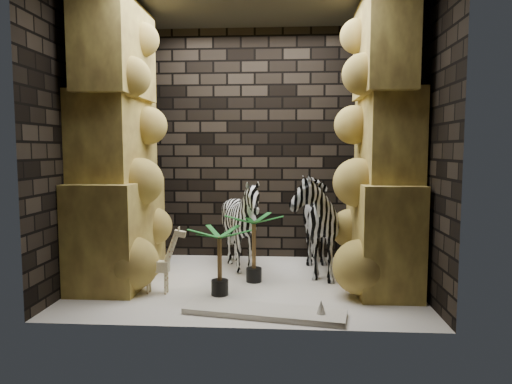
# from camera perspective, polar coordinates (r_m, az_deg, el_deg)

# --- Properties ---
(floor) EXTENTS (3.50, 3.50, 0.00)m
(floor) POSITION_cam_1_polar(r_m,az_deg,el_deg) (5.05, -1.14, -11.22)
(floor) COLOR beige
(floor) RESTS_ON ground
(wall_back) EXTENTS (3.50, 0.00, 3.50)m
(wall_back) POSITION_cam_1_polar(r_m,az_deg,el_deg) (6.09, -0.16, 5.91)
(wall_back) COLOR black
(wall_back) RESTS_ON ground
(wall_front) EXTENTS (3.50, 0.00, 3.50)m
(wall_front) POSITION_cam_1_polar(r_m,az_deg,el_deg) (3.60, -2.90, 6.30)
(wall_front) COLOR black
(wall_front) RESTS_ON ground
(wall_left) EXTENTS (0.00, 3.00, 3.00)m
(wall_left) POSITION_cam_1_polar(r_m,az_deg,el_deg) (5.29, -20.53, 5.66)
(wall_left) COLOR black
(wall_left) RESTS_ON ground
(wall_right) EXTENTS (0.00, 3.00, 3.00)m
(wall_right) POSITION_cam_1_polar(r_m,az_deg,el_deg) (5.01, 19.32, 5.74)
(wall_right) COLOR black
(wall_right) RESTS_ON ground
(rock_pillar_left) EXTENTS (0.68, 1.30, 3.00)m
(rock_pillar_left) POSITION_cam_1_polar(r_m,az_deg,el_deg) (5.15, -16.96, 5.78)
(rock_pillar_left) COLOR #DAC454
(rock_pillar_left) RESTS_ON floor
(rock_pillar_right) EXTENTS (0.58, 1.25, 3.00)m
(rock_pillar_right) POSITION_cam_1_polar(r_m,az_deg,el_deg) (4.93, 15.60, 5.85)
(rock_pillar_right) COLOR #DAC454
(rock_pillar_right) RESTS_ON floor
(zebra_right) EXTENTS (0.76, 1.24, 1.40)m
(zebra_right) POSITION_cam_1_polar(r_m,az_deg,el_deg) (5.35, 6.72, -2.66)
(zebra_right) COLOR white
(zebra_right) RESTS_ON floor
(zebra_left) EXTENTS (1.24, 1.35, 1.00)m
(zebra_left) POSITION_cam_1_polar(r_m,az_deg,el_deg) (5.42, -1.75, -4.65)
(zebra_left) COLOR white
(zebra_left) RESTS_ON floor
(giraffe_toy) EXTENTS (0.36, 0.12, 0.69)m
(giraffe_toy) POSITION_cam_1_polar(r_m,az_deg,el_deg) (4.73, -12.15, -8.13)
(giraffe_toy) COLOR beige
(giraffe_toy) RESTS_ON floor
(palm_front) EXTENTS (0.36, 0.36, 0.75)m
(palm_front) POSITION_cam_1_polar(r_m,az_deg,el_deg) (5.01, -0.26, -6.91)
(palm_front) COLOR #135817
(palm_front) RESTS_ON floor
(palm_back) EXTENTS (0.36, 0.36, 0.68)m
(palm_back) POSITION_cam_1_polar(r_m,az_deg,el_deg) (4.59, -4.53, -8.53)
(palm_back) COLOR #135817
(palm_back) RESTS_ON floor
(surfboard) EXTENTS (1.45, 0.59, 0.05)m
(surfboard) POSITION_cam_1_polar(r_m,az_deg,el_deg) (4.15, 1.03, -14.59)
(surfboard) COLOR beige
(surfboard) RESTS_ON floor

